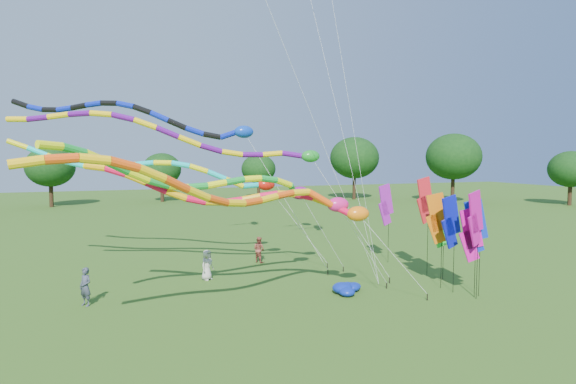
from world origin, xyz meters
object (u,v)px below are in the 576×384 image
object	(u,v)px
blue_nylon_heap	(356,289)
person_b	(85,287)
tube_kite_orange	(251,193)
person_a	(207,265)
tube_kite_red	(266,200)
person_c	(259,250)

from	to	relation	value
blue_nylon_heap	person_b	xyz separation A→B (m)	(-11.64, 2.39, 0.59)
tube_kite_orange	person_a	bearing A→B (deg)	74.90
tube_kite_red	tube_kite_orange	bearing A→B (deg)	-106.68
tube_kite_red	blue_nylon_heap	bearing A→B (deg)	16.72
tube_kite_orange	blue_nylon_heap	size ratio (longest dim) A/B	9.10
person_c	person_a	bearing A→B (deg)	97.22
tube_kite_orange	person_c	distance (m)	11.42
person_a	person_b	xyz separation A→B (m)	(-5.66, -2.50, 0.04)
tube_kite_orange	blue_nylon_heap	world-z (taller)	tube_kite_orange
person_a	person_c	bearing A→B (deg)	0.52
tube_kite_orange	person_a	xyz separation A→B (m)	(-0.35, 7.08, -4.22)
blue_nylon_heap	person_c	world-z (taller)	person_c
person_a	person_b	distance (m)	6.19
person_b	person_c	xyz separation A→B (m)	(9.35, 5.49, -0.05)
person_a	tube_kite_red	bearing A→B (deg)	-111.02
person_b	tube_kite_red	bearing A→B (deg)	29.71
tube_kite_red	person_c	bearing A→B (deg)	90.10
person_b	person_c	size ratio (longest dim) A/B	1.06
tube_kite_orange	person_c	size ratio (longest dim) A/B	9.42
blue_nylon_heap	person_b	world-z (taller)	person_b
tube_kite_orange	person_a	world-z (taller)	tube_kite_orange
tube_kite_orange	person_b	bearing A→B (deg)	124.78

